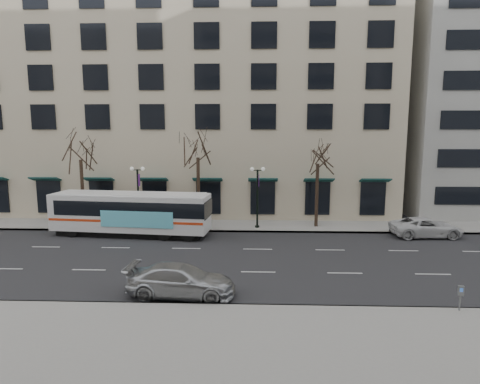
{
  "coord_description": "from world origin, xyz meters",
  "views": [
    {
      "loc": [
        4.76,
        -24.67,
        8.04
      ],
      "look_at": [
        3.77,
        2.42,
        4.0
      ],
      "focal_mm": 30.0,
      "sensor_mm": 36.0,
      "label": 1
    }
  ],
  "objects_px": {
    "tree_far_right": "(318,152)",
    "lamp_post_left": "(138,194)",
    "tree_far_left": "(80,148)",
    "tree_far_mid": "(198,146)",
    "lamp_post_right": "(257,194)",
    "pay_station": "(461,293)",
    "white_pickup": "(426,227)",
    "silver_car": "(181,280)",
    "city_bus": "(132,212)"
  },
  "relations": [
    {
      "from": "silver_car",
      "to": "pay_station",
      "type": "relative_size",
      "value": 4.68
    },
    {
      "from": "city_bus",
      "to": "white_pickup",
      "type": "relative_size",
      "value": 2.35
    },
    {
      "from": "lamp_post_right",
      "to": "pay_station",
      "type": "distance_m",
      "value": 18.07
    },
    {
      "from": "tree_far_left",
      "to": "pay_station",
      "type": "bearing_deg",
      "value": -34.04
    },
    {
      "from": "tree_far_left",
      "to": "lamp_post_right",
      "type": "height_order",
      "value": "tree_far_left"
    },
    {
      "from": "tree_far_left",
      "to": "silver_car",
      "type": "bearing_deg",
      "value": -52.69
    },
    {
      "from": "tree_far_left",
      "to": "lamp_post_right",
      "type": "bearing_deg",
      "value": -2.29
    },
    {
      "from": "lamp_post_right",
      "to": "silver_car",
      "type": "xyz_separation_m",
      "value": [
        -3.86,
        -14.02,
        -2.16
      ]
    },
    {
      "from": "tree_far_right",
      "to": "silver_car",
      "type": "distance_m",
      "value": 18.0
    },
    {
      "from": "tree_far_mid",
      "to": "lamp_post_right",
      "type": "relative_size",
      "value": 1.64
    },
    {
      "from": "city_bus",
      "to": "white_pickup",
      "type": "xyz_separation_m",
      "value": [
        22.96,
        0.41,
        -1.09
      ]
    },
    {
      "from": "lamp_post_left",
      "to": "city_bus",
      "type": "distance_m",
      "value": 2.66
    },
    {
      "from": "city_bus",
      "to": "lamp_post_left",
      "type": "bearing_deg",
      "value": 99.14
    },
    {
      "from": "tree_far_mid",
      "to": "tree_far_right",
      "type": "height_order",
      "value": "tree_far_mid"
    },
    {
      "from": "silver_car",
      "to": "white_pickup",
      "type": "height_order",
      "value": "silver_car"
    },
    {
      "from": "lamp_post_left",
      "to": "white_pickup",
      "type": "height_order",
      "value": "lamp_post_left"
    },
    {
      "from": "lamp_post_left",
      "to": "pay_station",
      "type": "xyz_separation_m",
      "value": [
        18.94,
        -15.58,
        -1.96
      ]
    },
    {
      "from": "tree_far_right",
      "to": "city_bus",
      "type": "relative_size",
      "value": 0.64
    },
    {
      "from": "lamp_post_right",
      "to": "city_bus",
      "type": "height_order",
      "value": "lamp_post_right"
    },
    {
      "from": "tree_far_left",
      "to": "pay_station",
      "type": "distance_m",
      "value": 29.46
    },
    {
      "from": "lamp_post_left",
      "to": "white_pickup",
      "type": "relative_size",
      "value": 0.97
    },
    {
      "from": "pay_station",
      "to": "city_bus",
      "type": "bearing_deg",
      "value": 157.59
    },
    {
      "from": "tree_far_left",
      "to": "white_pickup",
      "type": "distance_m",
      "value": 28.85
    },
    {
      "from": "lamp_post_right",
      "to": "pay_station",
      "type": "height_order",
      "value": "lamp_post_right"
    },
    {
      "from": "silver_car",
      "to": "pay_station",
      "type": "height_order",
      "value": "silver_car"
    },
    {
      "from": "tree_far_mid",
      "to": "pay_station",
      "type": "relative_size",
      "value": 7.42
    },
    {
      "from": "tree_far_right",
      "to": "silver_car",
      "type": "height_order",
      "value": "tree_far_right"
    },
    {
      "from": "tree_far_right",
      "to": "lamp_post_left",
      "type": "relative_size",
      "value": 1.55
    },
    {
      "from": "tree_far_left",
      "to": "lamp_post_left",
      "type": "distance_m",
      "value": 6.29
    },
    {
      "from": "tree_far_left",
      "to": "white_pickup",
      "type": "height_order",
      "value": "tree_far_left"
    },
    {
      "from": "lamp_post_right",
      "to": "tree_far_mid",
      "type": "bearing_deg",
      "value": 173.17
    },
    {
      "from": "white_pickup",
      "to": "pay_station",
      "type": "bearing_deg",
      "value": 160.14
    },
    {
      "from": "lamp_post_right",
      "to": "pay_station",
      "type": "bearing_deg",
      "value": -60.14
    },
    {
      "from": "tree_far_right",
      "to": "lamp_post_right",
      "type": "distance_m",
      "value": 6.11
    },
    {
      "from": "city_bus",
      "to": "lamp_post_right",
      "type": "bearing_deg",
      "value": 19.67
    },
    {
      "from": "lamp_post_right",
      "to": "white_pickup",
      "type": "height_order",
      "value": "lamp_post_right"
    },
    {
      "from": "city_bus",
      "to": "pay_station",
      "type": "distance_m",
      "value": 22.97
    },
    {
      "from": "tree_far_left",
      "to": "lamp_post_left",
      "type": "bearing_deg",
      "value": -6.83
    },
    {
      "from": "lamp_post_left",
      "to": "pay_station",
      "type": "bearing_deg",
      "value": -39.43
    },
    {
      "from": "white_pickup",
      "to": "tree_far_left",
      "type": "bearing_deg",
      "value": 81.86
    },
    {
      "from": "lamp_post_left",
      "to": "pay_station",
      "type": "relative_size",
      "value": 4.52
    },
    {
      "from": "tree_far_right",
      "to": "pay_station",
      "type": "distance_m",
      "value": 17.52
    },
    {
      "from": "silver_car",
      "to": "lamp_post_right",
      "type": "bearing_deg",
      "value": -11.36
    },
    {
      "from": "white_pickup",
      "to": "silver_car",
      "type": "bearing_deg",
      "value": 122.47
    },
    {
      "from": "pay_station",
      "to": "white_pickup",
      "type": "bearing_deg",
      "value": 85.58
    },
    {
      "from": "city_bus",
      "to": "white_pickup",
      "type": "bearing_deg",
      "value": 6.96
    },
    {
      "from": "tree_far_left",
      "to": "lamp_post_right",
      "type": "xyz_separation_m",
      "value": [
        15.01,
        -0.6,
        -3.75
      ]
    },
    {
      "from": "tree_far_right",
      "to": "city_bus",
      "type": "height_order",
      "value": "tree_far_right"
    },
    {
      "from": "tree_far_mid",
      "to": "pay_station",
      "type": "distance_m",
      "value": 22.17
    },
    {
      "from": "tree_far_mid",
      "to": "silver_car",
      "type": "height_order",
      "value": "tree_far_mid"
    }
  ]
}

